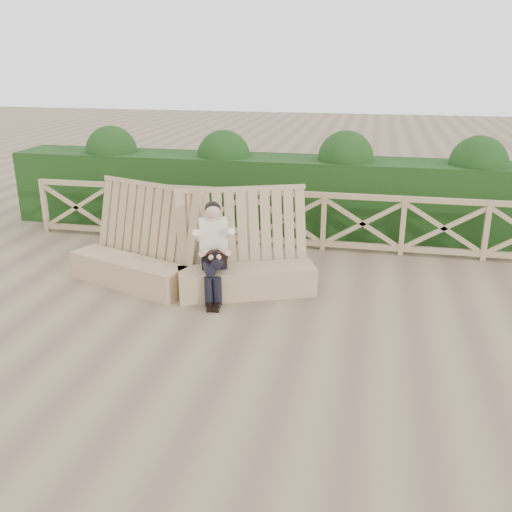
# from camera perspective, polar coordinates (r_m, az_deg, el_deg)

# --- Properties ---
(ground) EXTENTS (60.00, 60.00, 0.00)m
(ground) POSITION_cam_1_polar(r_m,az_deg,el_deg) (7.73, -1.29, -7.23)
(ground) COLOR brown
(ground) RESTS_ON ground
(bench) EXTENTS (4.04, 1.45, 1.58)m
(bench) POSITION_cam_1_polar(r_m,az_deg,el_deg) (8.93, -6.85, -0.82)
(bench) COLOR #906D52
(bench) RESTS_ON ground
(woman) EXTENTS (0.55, 0.94, 1.46)m
(woman) POSITION_cam_1_polar(r_m,az_deg,el_deg) (8.45, -4.26, 0.78)
(woman) COLOR black
(woman) RESTS_ON ground
(guardrail) EXTENTS (10.10, 0.09, 1.10)m
(guardrail) POSITION_cam_1_polar(r_m,az_deg,el_deg) (10.74, 2.94, 3.70)
(guardrail) COLOR #9B845A
(guardrail) RESTS_ON ground
(hedge) EXTENTS (12.00, 1.20, 1.50)m
(hedge) POSITION_cam_1_polar(r_m,az_deg,el_deg) (11.84, 3.89, 6.17)
(hedge) COLOR black
(hedge) RESTS_ON ground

